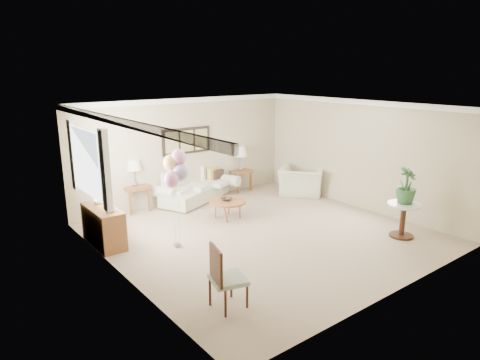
{
  "coord_description": "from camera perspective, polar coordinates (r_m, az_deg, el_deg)",
  "views": [
    {
      "loc": [
        -5.4,
        -6.19,
        3.29
      ],
      "look_at": [
        -0.14,
        0.6,
        1.05
      ],
      "focal_mm": 32.0,
      "sensor_mm": 36.0,
      "label": 1
    }
  ],
  "objects": [
    {
      "name": "decor_bowl",
      "position": [
        9.62,
        -1.83,
        -2.55
      ],
      "size": [
        0.31,
        0.31,
        0.06
      ],
      "primitive_type": "imported",
      "rotation": [
        0.0,
        0.0,
        0.3
      ],
      "color": "black",
      "rests_on": "coffee_table"
    },
    {
      "name": "vase_sage",
      "position": [
        8.76,
        -18.49,
        -2.47
      ],
      "size": [
        0.2,
        0.2,
        0.18
      ],
      "primitive_type": "imported",
      "rotation": [
        0.0,
        0.0,
        -0.15
      ],
      "color": "beige",
      "rests_on": "credenza"
    },
    {
      "name": "side_table",
      "position": [
        9.14,
        20.96,
        -3.99
      ],
      "size": [
        0.65,
        0.65,
        0.7
      ],
      "color": "silver",
      "rests_on": "ground"
    },
    {
      "name": "room_shell",
      "position": [
        8.38,
        2.31,
        3.16
      ],
      "size": [
        6.04,
        6.04,
        2.6
      ],
      "color": "#BAAF97",
      "rests_on": "ground"
    },
    {
      "name": "end_table_left",
      "position": [
        10.39,
        -13.74,
        -1.2
      ],
      "size": [
        0.58,
        0.53,
        0.63
      ],
      "color": "brown",
      "rests_on": "ground"
    },
    {
      "name": "lamp_left",
      "position": [
        10.25,
        -13.94,
        1.87
      ],
      "size": [
        0.35,
        0.35,
        0.62
      ],
      "color": "gray",
      "rests_on": "end_table_left"
    },
    {
      "name": "balloon_cluster",
      "position": [
        7.87,
        -8.63,
        1.51
      ],
      "size": [
        0.5,
        0.45,
        1.88
      ],
      "color": "gray",
      "rests_on": "ground"
    },
    {
      "name": "ground_plane",
      "position": [
        8.85,
        3.14,
        -7.23
      ],
      "size": [
        6.0,
        6.0,
        0.0
      ],
      "primitive_type": "plane",
      "color": "tan"
    },
    {
      "name": "credenza",
      "position": [
        8.64,
        -17.74,
        -5.86
      ],
      "size": [
        0.46,
        1.2,
        0.74
      ],
      "color": "brown",
      "rests_on": "ground"
    },
    {
      "name": "potted_plant",
      "position": [
        9.03,
        21.31,
        -0.7
      ],
      "size": [
        0.45,
        0.45,
        0.72
      ],
      "primitive_type": "imported",
      "rotation": [
        0.0,
        0.0,
        0.13
      ],
      "color": "#2B5326",
      "rests_on": "side_table"
    },
    {
      "name": "armchair",
      "position": [
        11.57,
        8.15,
        -0.15
      ],
      "size": [
        1.48,
        1.51,
        0.74
      ],
      "primitive_type": "imported",
      "rotation": [
        0.0,
        0.0,
        2.23
      ],
      "color": "beige",
      "rests_on": "ground"
    },
    {
      "name": "sofa",
      "position": [
        11.01,
        -6.16,
        -1.11
      ],
      "size": [
        2.51,
        1.58,
        0.81
      ],
      "color": "beige",
      "rests_on": "ground"
    },
    {
      "name": "coffee_table",
      "position": [
        9.61,
        -1.66,
        -2.95
      ],
      "size": [
        0.84,
        0.84,
        0.42
      ],
      "color": "brown",
      "rests_on": "ground"
    },
    {
      "name": "lamp_right",
      "position": [
        11.66,
        0.04,
        3.74
      ],
      "size": [
        0.37,
        0.37,
        0.66
      ],
      "color": "gray",
      "rests_on": "end_table_right"
    },
    {
      "name": "accent_chair",
      "position": [
        6.09,
        -2.12,
        -12.66
      ],
      "size": [
        0.58,
        0.58,
        0.97
      ],
      "color": "#95A390",
      "rests_on": "ground"
    },
    {
      "name": "end_table_right",
      "position": [
        11.79,
        0.04,
        0.89
      ],
      "size": [
        0.54,
        0.49,
        0.59
      ],
      "color": "brown",
      "rests_on": "ground"
    },
    {
      "name": "vase_white",
      "position": [
        8.19,
        -17.04,
        -3.41
      ],
      "size": [
        0.27,
        0.27,
        0.21
      ],
      "primitive_type": "imported",
      "rotation": [
        0.0,
        0.0,
        -0.42
      ],
      "color": "silver",
      "rests_on": "credenza"
    },
    {
      "name": "wall_art_triptych",
      "position": [
        10.77,
        -7.13,
        5.21
      ],
      "size": [
        1.35,
        0.06,
        0.65
      ],
      "color": "black",
      "rests_on": "ground"
    }
  ]
}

